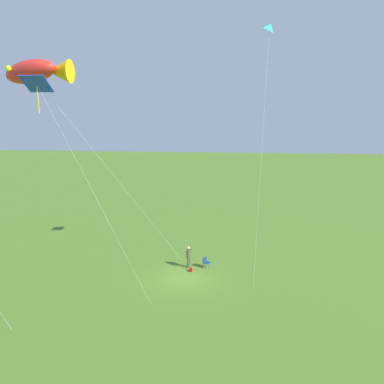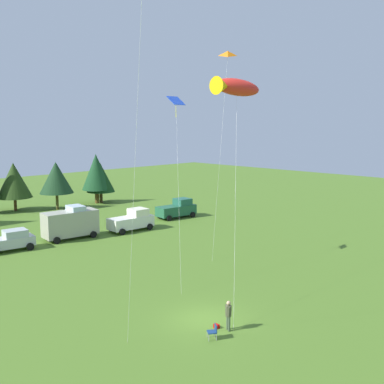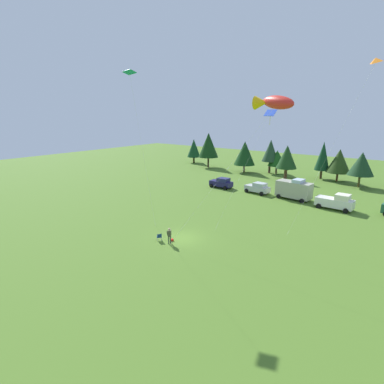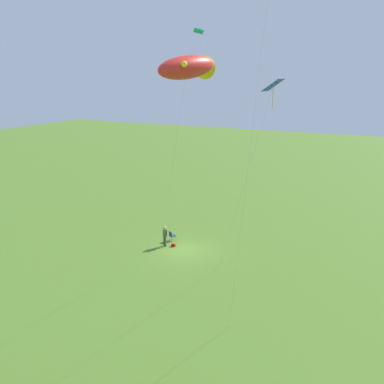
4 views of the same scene
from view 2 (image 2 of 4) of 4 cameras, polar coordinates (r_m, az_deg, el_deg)
ground_plane at (r=27.86m, az=1.70°, el=-15.89°), size 160.00×160.00×0.00m
person_kite_flyer at (r=26.22m, az=4.64°, el=-15.09°), size 0.45×0.50×1.74m
folding_chair at (r=25.45m, az=2.74°, el=-17.17°), size 0.67×0.67×0.82m
backpack_on_grass at (r=26.83m, az=3.13°, el=-16.64°), size 0.22×0.32×0.22m
car_silver_compact at (r=44.87m, az=-21.98°, el=-5.71°), size 4.41×2.70×1.89m
van_motorhome_grey at (r=47.41m, az=-15.17°, el=-3.78°), size 5.61×3.10×3.34m
truck_white_pickup at (r=49.79m, az=-7.62°, el=-3.61°), size 5.11×2.65×2.34m
truck_green_flatbed at (r=56.11m, az=-1.89°, el=-2.16°), size 5.21×2.91×2.34m
kite_large_fish at (r=34.24m, az=5.28°, el=13.14°), size 10.15×8.03×15.11m
kite_diamond_blue at (r=35.37m, az=-2.04°, el=10.98°), size 4.60×5.20×13.72m
kite_delta_orange at (r=44.24m, az=4.56°, el=17.07°), size 6.62×4.28×18.49m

